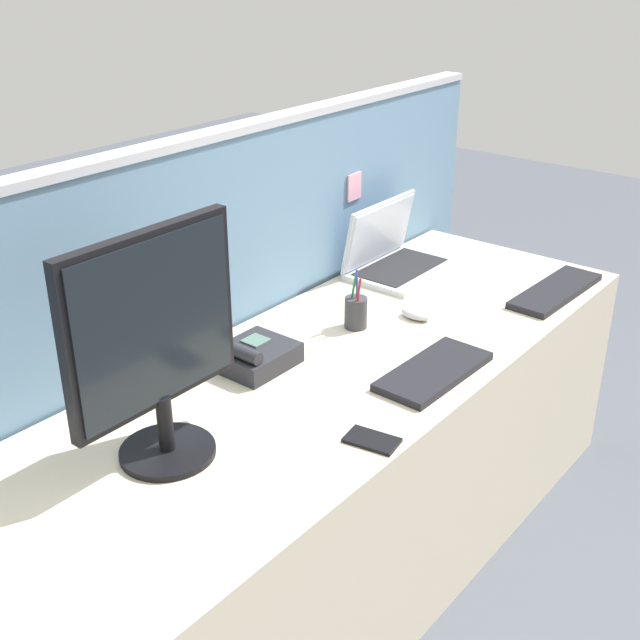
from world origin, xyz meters
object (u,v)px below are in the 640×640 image
(desktop_monitor, at_px, (154,338))
(pen_cup, at_px, (356,312))
(computer_mouse_right_hand, at_px, (416,314))
(laptop, at_px, (393,255))
(keyboard_main, at_px, (555,291))
(cell_phone_black_slab, at_px, (372,440))
(desk_phone, at_px, (254,356))
(keyboard_spare, at_px, (434,371))

(desktop_monitor, height_order, pen_cup, desktop_monitor)
(computer_mouse_right_hand, bearing_deg, laptop, 45.16)
(keyboard_main, bearing_deg, desktop_monitor, 169.66)
(cell_phone_black_slab, bearing_deg, pen_cup, 30.42)
(desktop_monitor, distance_m, laptop, 1.29)
(pen_cup, xyz_separation_m, cell_phone_black_slab, (-0.47, -0.39, -0.05))
(desktop_monitor, distance_m, keyboard_main, 1.47)
(computer_mouse_right_hand, bearing_deg, desktop_monitor, 177.27)
(desk_phone, height_order, cell_phone_black_slab, desk_phone)
(desk_phone, bearing_deg, desktop_monitor, -164.26)
(laptop, bearing_deg, desk_phone, -173.28)
(desktop_monitor, relative_size, computer_mouse_right_hand, 5.34)
(desktop_monitor, xyz_separation_m, pen_cup, (0.80, 0.05, -0.24))
(desktop_monitor, bearing_deg, pen_cup, 3.59)
(keyboard_spare, xyz_separation_m, cell_phone_black_slab, (-0.36, -0.05, -0.01))
(desk_phone, relative_size, computer_mouse_right_hand, 2.04)
(desktop_monitor, xyz_separation_m, keyboard_main, (1.41, -0.32, -0.28))
(desk_phone, height_order, computer_mouse_right_hand, desk_phone)
(desktop_monitor, xyz_separation_m, cell_phone_black_slab, (0.33, -0.34, -0.29))
(desk_phone, relative_size, keyboard_main, 0.48)
(desk_phone, bearing_deg, keyboard_main, -24.03)
(desk_phone, xyz_separation_m, cell_phone_black_slab, (-0.10, -0.46, -0.03))
(keyboard_main, xyz_separation_m, computer_mouse_right_hand, (-0.45, 0.26, 0.01))
(keyboard_spare, height_order, computer_mouse_right_hand, computer_mouse_right_hand)
(keyboard_main, relative_size, cell_phone_black_slab, 3.39)
(keyboard_spare, bearing_deg, laptop, 43.98)
(keyboard_main, bearing_deg, laptop, 109.19)
(keyboard_spare, height_order, cell_phone_black_slab, keyboard_spare)
(desktop_monitor, bearing_deg, laptop, 9.88)
(computer_mouse_right_hand, distance_m, cell_phone_black_slab, 0.69)
(laptop, xyz_separation_m, keyboard_spare, (-0.55, -0.51, -0.05))
(cell_phone_black_slab, bearing_deg, laptop, 21.93)
(laptop, height_order, keyboard_main, laptop)
(desk_phone, bearing_deg, cell_phone_black_slab, -102.03)
(laptop, xyz_separation_m, desk_phone, (-0.82, -0.10, -0.03))
(keyboard_main, bearing_deg, keyboard_spare, -179.93)
(pen_cup, bearing_deg, laptop, 20.48)
(desk_phone, xyz_separation_m, keyboard_main, (0.98, -0.44, -0.02))
(desk_phone, bearing_deg, keyboard_spare, -57.10)
(pen_cup, bearing_deg, keyboard_main, -31.02)
(laptop, bearing_deg, keyboard_main, -73.12)
(laptop, relative_size, cell_phone_black_slab, 2.96)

